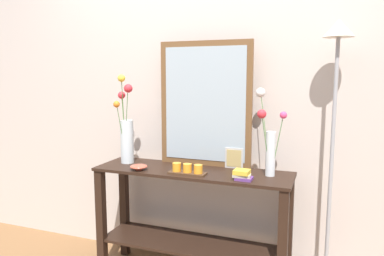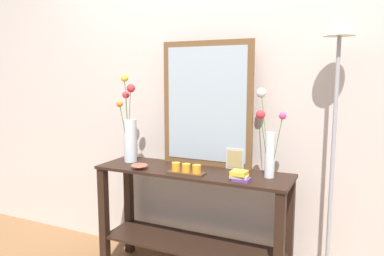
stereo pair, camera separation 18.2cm
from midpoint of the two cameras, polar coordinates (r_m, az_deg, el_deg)
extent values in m
cube|color=beige|center=(2.68, 4.81, 6.86)|extent=(6.40, 0.08, 2.70)
cube|color=black|center=(2.47, 2.12, -6.79)|extent=(1.33, 0.39, 0.02)
cube|color=black|center=(2.65, 2.06, -17.62)|extent=(1.27, 0.35, 0.02)
cube|color=black|center=(2.77, -11.65, -13.84)|extent=(0.06, 0.06, 0.76)
cube|color=black|center=(2.31, 15.71, -18.59)|extent=(0.06, 0.06, 0.76)
cube|color=black|center=(3.00, -8.03, -11.95)|extent=(0.06, 0.06, 0.76)
cube|color=black|center=(2.59, 16.88, -15.60)|extent=(0.06, 0.06, 0.76)
cube|color=brown|center=(2.54, 4.36, 3.70)|extent=(0.66, 0.03, 0.86)
cube|color=#9EADB7|center=(2.52, 4.24, 3.68)|extent=(0.58, 0.00, 0.78)
cylinder|color=silver|center=(2.70, -7.67, -1.97)|extent=(0.09, 0.09, 0.31)
cylinder|color=#4C753D|center=(2.65, -7.80, 0.54)|extent=(0.07, 0.04, 0.52)
sphere|color=red|center=(2.60, -7.51, 6.15)|extent=(0.06, 0.06, 0.06)
cylinder|color=#4C753D|center=(2.67, -8.17, 1.34)|extent=(0.02, 0.06, 0.59)
sphere|color=yellow|center=(2.63, -8.50, 7.68)|extent=(0.05, 0.05, 0.05)
cylinder|color=#4C753D|center=(2.73, -8.09, 0.19)|extent=(0.07, 0.07, 0.47)
sphere|color=red|center=(2.76, -8.40, 5.11)|extent=(0.05, 0.05, 0.05)
cylinder|color=#4C753D|center=(2.66, -8.49, -0.63)|extent=(0.03, 0.07, 0.41)
sphere|color=orange|center=(2.62, -9.26, 3.73)|extent=(0.05, 0.05, 0.05)
cylinder|color=silver|center=(2.33, 14.22, -4.12)|extent=(0.06, 0.06, 0.28)
cylinder|color=#4C753D|center=(2.31, 15.25, -2.70)|extent=(0.07, 0.01, 0.37)
sphere|color=#EA4275|center=(2.28, 16.17, 1.82)|extent=(0.04, 0.04, 0.04)
cylinder|color=#4C753D|center=(2.30, 13.51, -2.59)|extent=(0.06, 0.04, 0.38)
sphere|color=red|center=(2.26, 12.88, 2.05)|extent=(0.06, 0.06, 0.06)
cylinder|color=#4C753D|center=(2.38, 13.53, -0.75)|extent=(0.10, 0.10, 0.50)
sphere|color=silver|center=(2.41, 12.87, 5.36)|extent=(0.06, 0.06, 0.06)
cube|color=#472D1C|center=(2.37, 1.30, -7.03)|extent=(0.24, 0.09, 0.01)
cylinder|color=orange|center=(2.39, -0.32, -6.06)|extent=(0.06, 0.06, 0.05)
cylinder|color=orange|center=(2.36, 1.31, -6.24)|extent=(0.06, 0.06, 0.05)
cylinder|color=orange|center=(2.34, 2.98, -6.43)|extent=(0.06, 0.06, 0.05)
cube|color=#B7B2AD|center=(2.51, 8.77, -4.78)|extent=(0.12, 0.01, 0.14)
cube|color=tan|center=(2.50, 8.73, -4.81)|extent=(0.10, 0.00, 0.12)
cylinder|color=#B24C38|center=(2.51, -6.10, -6.27)|extent=(0.05, 0.05, 0.01)
ellipsoid|color=#B24C38|center=(2.51, -6.11, -5.85)|extent=(0.12, 0.12, 0.03)
cube|color=#663884|center=(2.25, 10.02, -7.92)|extent=(0.10, 0.09, 0.02)
cube|color=#B2A893|center=(2.25, 9.69, -7.47)|extent=(0.11, 0.08, 0.02)
cube|color=gold|center=(2.24, 9.70, -6.93)|extent=(0.10, 0.09, 0.03)
cylinder|color=#9E9EA3|center=(2.37, 23.02, -6.75)|extent=(0.02, 0.02, 1.61)
cone|color=beige|center=(2.32, 24.22, 14.19)|extent=(0.18, 0.18, 0.10)
camera|label=1|loc=(0.09, -87.84, 0.31)|focal=34.29mm
camera|label=2|loc=(0.09, 92.16, -0.31)|focal=34.29mm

